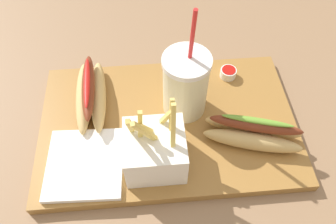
{
  "coord_description": "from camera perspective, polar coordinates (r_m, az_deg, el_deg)",
  "views": [
    {
      "loc": [
        -0.03,
        -0.36,
        0.54
      ],
      "look_at": [
        0.0,
        0.0,
        0.05
      ],
      "focal_mm": 35.65,
      "sensor_mm": 36.0,
      "label": 1
    }
  ],
  "objects": [
    {
      "name": "napkin_stack",
      "position": [
        0.6,
        -14.03,
        -8.57
      ],
      "size": [
        0.13,
        0.14,
        0.01
      ],
      "primitive_type": "cube",
      "rotation": [
        0.0,
        0.0,
        -0.04
      ],
      "color": "white",
      "rests_on": "food_tray"
    },
    {
      "name": "ground_plane",
      "position": [
        0.66,
        0.0,
        -3.06
      ],
      "size": [
        2.4,
        2.4,
        0.02
      ],
      "primitive_type": "cube",
      "color": "#8C6B4C"
    },
    {
      "name": "hot_dog_2",
      "position": [
        0.61,
        14.37,
        -3.31
      ],
      "size": [
        0.18,
        0.11,
        0.06
      ],
      "color": "tan",
      "rests_on": "food_tray"
    },
    {
      "name": "food_tray",
      "position": [
        0.64,
        0.0,
        -2.09
      ],
      "size": [
        0.48,
        0.31,
        0.02
      ],
      "primitive_type": "cube",
      "color": "olive",
      "rests_on": "ground_plane"
    },
    {
      "name": "soda_cup",
      "position": [
        0.6,
        3.0,
        4.72
      ],
      "size": [
        0.09,
        0.09,
        0.23
      ],
      "color": "beige",
      "rests_on": "food_tray"
    },
    {
      "name": "fries_basket",
      "position": [
        0.56,
        -2.26,
        -6.48
      ],
      "size": [
        0.1,
        0.09,
        0.16
      ],
      "color": "white",
      "rests_on": "food_tray"
    },
    {
      "name": "ketchup_cup_1",
      "position": [
        0.71,
        10.27,
        6.65
      ],
      "size": [
        0.03,
        0.03,
        0.02
      ],
      "color": "white",
      "rests_on": "food_tray"
    },
    {
      "name": "hot_dog_1",
      "position": [
        0.66,
        -13.12,
        3.03
      ],
      "size": [
        0.06,
        0.18,
        0.06
      ],
      "color": "tan",
      "rests_on": "food_tray"
    }
  ]
}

